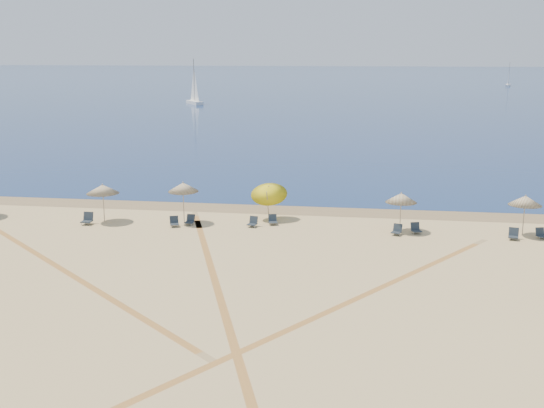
{
  "coord_description": "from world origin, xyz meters",
  "views": [
    {
      "loc": [
        5.44,
        -18.25,
        10.46
      ],
      "look_at": [
        0.0,
        20.0,
        1.3
      ],
      "focal_mm": 42.98,
      "sensor_mm": 36.0,
      "label": 1
    }
  ],
  "objects": [
    {
      "name": "chair_8",
      "position": [
        8.62,
        19.26,
        0.28
      ],
      "size": [
        0.68,
        0.74,
        0.63
      ],
      "rotation": [
        0.0,
        0.0,
        0.3
      ],
      "color": "black",
      "rests_on": "ground"
    },
    {
      "name": "chair_4",
      "position": [
        -4.99,
        19.3,
        0.27
      ],
      "size": [
        0.59,
        0.67,
        0.62
      ],
      "rotation": [
        0.0,
        0.0,
        -0.13
      ],
      "color": "black",
      "rests_on": "ground"
    },
    {
      "name": "ground",
      "position": [
        0.0,
        0.0,
        0.0
      ],
      "size": [
        160.0,
        160.0,
        0.0
      ],
      "primitive_type": "plane",
      "color": "tan",
      "rests_on": "ground"
    },
    {
      "name": "sailboat_0",
      "position": [
        47.46,
        186.42,
        2.1
      ],
      "size": [
        2.29,
        4.82,
        6.95
      ],
      "rotation": [
        0.0,
        0.0,
        -0.25
      ],
      "color": "white",
      "rests_on": "ocean"
    },
    {
      "name": "chair_6",
      "position": [
        0.04,
        20.05,
        0.27
      ],
      "size": [
        0.65,
        0.71,
        0.61
      ],
      "rotation": [
        0.0,
        0.0,
        0.27
      ],
      "color": "black",
      "rests_on": "ground"
    },
    {
      "name": "umbrella_1",
      "position": [
        -10.51,
        19.29,
        2.07
      ],
      "size": [
        2.02,
        2.02,
        2.41
      ],
      "color": "gray",
      "rests_on": "ground"
    },
    {
      "name": "chair_5",
      "position": [
        -1.09,
        19.38,
        0.27
      ],
      "size": [
        0.64,
        0.71,
        0.62
      ],
      "rotation": [
        0.0,
        0.0,
        -0.24
      ],
      "color": "black",
      "rests_on": "ground"
    },
    {
      "name": "chair_7",
      "position": [
        7.51,
        18.78,
        0.27
      ],
      "size": [
        0.69,
        0.75,
        0.62
      ],
      "rotation": [
        0.0,
        0.0,
        -0.36
      ],
      "color": "black",
      "rests_on": "ground"
    },
    {
      "name": "chair_2",
      "position": [
        -11.29,
        18.53,
        0.32
      ],
      "size": [
        0.61,
        0.72,
        0.73
      ],
      "rotation": [
        0.0,
        0.0,
        0.01
      ],
      "color": "black",
      "rests_on": "ground"
    },
    {
      "name": "chair_3",
      "position": [
        -5.83,
        18.74,
        0.27
      ],
      "size": [
        0.71,
        0.76,
        0.62
      ],
      "rotation": [
        0.0,
        0.0,
        0.38
      ],
      "color": "black",
      "rests_on": "ground"
    },
    {
      "name": "wet_sand",
      "position": [
        0.0,
        24.0,
        0.0
      ],
      "size": [
        500.0,
        500.0,
        0.0
      ],
      "primitive_type": "plane",
      "color": "olive",
      "rests_on": "ground"
    },
    {
      "name": "tire_tracks",
      "position": [
        -2.34,
        8.82,
        0.0
      ],
      "size": [
        54.22,
        44.84,
        0.0
      ],
      "color": "tan",
      "rests_on": "ground"
    },
    {
      "name": "umbrella_3",
      "position": [
        -0.38,
        21.23,
        1.86
      ],
      "size": [
        2.3,
        2.3,
        2.62
      ],
      "color": "gray",
      "rests_on": "ground"
    },
    {
      "name": "umbrella_2",
      "position": [
        -5.47,
        19.67,
        2.26
      ],
      "size": [
        1.87,
        1.89,
        2.61
      ],
      "color": "gray",
      "rests_on": "ground"
    },
    {
      "name": "chair_9",
      "position": [
        14.01,
        18.76,
        0.29
      ],
      "size": [
        0.67,
        0.74,
        0.65
      ],
      "rotation": [
        0.0,
        0.0,
        -0.23
      ],
      "color": "black",
      "rests_on": "ground"
    },
    {
      "name": "chair_10",
      "position": [
        15.6,
        19.17,
        0.27
      ],
      "size": [
        0.66,
        0.71,
        0.61
      ],
      "rotation": [
        0.0,
        0.0,
        0.31
      ],
      "color": "black",
      "rests_on": "ground"
    },
    {
      "name": "umbrella_5",
      "position": [
        14.71,
        19.71,
        2.07
      ],
      "size": [
        1.87,
        1.87,
        2.41
      ],
      "color": "gray",
      "rests_on": "ground"
    },
    {
      "name": "ocean",
      "position": [
        0.0,
        225.0,
        0.01
      ],
      "size": [
        500.0,
        500.0,
        0.0
      ],
      "primitive_type": "plane",
      "color": "#0C2151",
      "rests_on": "ground"
    },
    {
      "name": "sailboat_1",
      "position": [
        -28.06,
        108.42,
        2.67
      ],
      "size": [
        4.62,
        5.73,
        8.83
      ],
      "rotation": [
        0.0,
        0.0,
        0.61
      ],
      "color": "white",
      "rests_on": "ocean"
    },
    {
      "name": "umbrella_4",
      "position": [
        7.72,
        19.64,
        2.02
      ],
      "size": [
        1.85,
        1.85,
        2.36
      ],
      "color": "gray",
      "rests_on": "ground"
    }
  ]
}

